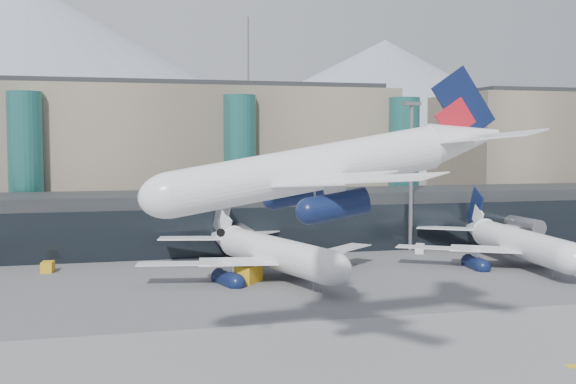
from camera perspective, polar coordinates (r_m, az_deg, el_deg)
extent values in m
plane|color=#515154|center=(72.44, 3.37, -11.12)|extent=(900.00, 900.00, 0.00)
cube|color=slate|center=(58.96, 8.00, -14.72)|extent=(400.00, 40.00, 0.04)
cube|color=black|center=(127.13, -4.68, -2.26)|extent=(170.00, 18.00, 10.00)
cube|color=black|center=(118.55, -3.94, -3.20)|extent=(170.00, 0.40, 8.00)
cylinder|color=slate|center=(116.48, -3.75, -3.23)|extent=(2.80, 14.00, 2.80)
cube|color=slate|center=(116.89, -3.75, -4.69)|extent=(1.20, 1.20, 2.40)
cylinder|color=slate|center=(134.98, 17.60, -2.41)|extent=(2.80, 14.00, 2.80)
cube|color=slate|center=(135.35, 17.58, -3.67)|extent=(1.20, 1.20, 2.40)
cube|color=gray|center=(156.60, -15.80, 2.46)|extent=(130.00, 30.00, 30.00)
cube|color=black|center=(156.97, -15.91, 8.12)|extent=(123.50, 28.00, 1.00)
cylinder|color=#256763|center=(141.24, -19.99, 1.80)|extent=(6.40, 6.40, 28.00)
cylinder|color=#256763|center=(143.08, -3.83, 2.07)|extent=(6.40, 6.40, 28.00)
cylinder|color=#256763|center=(153.48, 9.13, 2.16)|extent=(6.40, 6.40, 28.00)
cylinder|color=slate|center=(160.79, -3.16, 10.86)|extent=(0.40, 0.40, 16.00)
cone|color=gray|center=(449.61, -19.60, 8.43)|extent=(400.00, 400.00, 110.00)
cone|color=gray|center=(482.58, 7.65, 6.83)|extent=(340.00, 340.00, 85.00)
cylinder|color=slate|center=(125.74, 9.70, 1.06)|extent=(0.70, 0.70, 25.00)
cube|color=slate|center=(125.73, 9.77, 6.89)|extent=(3.00, 1.20, 0.60)
cylinder|color=white|center=(61.69, 3.12, 3.16)|extent=(23.24, 4.15, 3.84)
ellipsoid|color=white|center=(59.38, -7.67, 3.09)|extent=(5.43, 3.91, 3.84)
cone|color=white|center=(67.54, 15.34, 3.26)|extent=(6.68, 3.93, 3.84)
cube|color=white|center=(54.41, 7.33, 2.34)|extent=(11.93, 17.42, 0.19)
cylinder|color=#0D173C|center=(55.91, 5.31, 0.39)|extent=(4.67, 2.18, 2.11)
cube|color=white|center=(63.53, 17.37, 3.35)|extent=(6.89, 9.17, 0.15)
cube|color=white|center=(70.12, 2.45, 2.75)|extent=(12.27, 17.37, 0.19)
cylinder|color=#0D173C|center=(67.92, 1.84, 1.05)|extent=(4.67, 2.18, 2.11)
cube|color=white|center=(71.63, 13.53, 3.48)|extent=(7.05, 9.14, 0.15)
cube|color=#0D173C|center=(67.74, 15.63, 5.86)|extent=(5.74, 0.31, 6.76)
cube|color=red|center=(67.23, 14.87, 4.90)|extent=(3.84, 0.32, 3.70)
cylinder|color=slate|center=(59.94, -4.33, 0.74)|extent=(0.16, 0.16, 3.07)
cylinder|color=black|center=(60.03, -4.33, -0.55)|extent=(0.69, 0.25, 0.68)
cylinder|color=black|center=(59.98, 4.65, -0.55)|extent=(0.88, 0.35, 0.88)
cylinder|color=black|center=(64.36, 3.36, -0.23)|extent=(0.88, 0.35, 0.88)
cylinder|color=white|center=(101.03, -1.56, -3.91)|extent=(11.56, 27.06, 4.45)
ellipsoid|color=white|center=(89.61, 2.59, -4.93)|extent=(5.97, 7.20, 4.45)
cone|color=white|center=(116.32, -5.65, -2.76)|extent=(6.36, 8.59, 4.45)
cube|color=white|center=(107.62, 2.45, -3.81)|extent=(18.79, 17.46, 0.22)
cylinder|color=#0D173C|center=(105.46, 1.84, -5.22)|extent=(3.81, 5.83, 2.45)
cube|color=white|center=(118.62, -3.29, -2.51)|extent=(9.86, 9.67, 0.18)
cube|color=white|center=(98.69, -7.00, -4.56)|extent=(19.98, 9.53, 0.22)
cylinder|color=#0D173C|center=(98.60, -5.40, -5.89)|extent=(3.81, 5.83, 2.45)
cube|color=white|center=(114.18, -8.10, -2.80)|extent=(10.56, 5.87, 0.18)
cube|color=slate|center=(116.30, -5.74, -1.00)|extent=(2.06, 6.47, 7.83)
cube|color=white|center=(115.39, -5.50, -1.70)|extent=(1.50, 4.36, 4.28)
cylinder|color=slate|center=(93.46, 1.23, -6.36)|extent=(0.18, 0.18, 3.56)
cylinder|color=black|center=(93.76, 1.23, -7.29)|extent=(0.49, 0.84, 0.79)
cylinder|color=black|center=(104.02, -0.56, -6.16)|extent=(0.66, 1.08, 1.02)
cylinder|color=black|center=(101.52, -3.20, -6.42)|extent=(0.66, 1.08, 1.02)
cylinder|color=white|center=(116.01, 17.50, -3.10)|extent=(7.06, 26.78, 4.39)
ellipsoid|color=white|center=(104.40, 20.71, -3.95)|extent=(4.99, 6.56, 4.39)
cone|color=white|center=(131.36, 14.23, -2.12)|extent=(5.14, 7.97, 4.39)
cube|color=white|center=(122.17, 21.09, -3.17)|extent=(19.97, 12.27, 0.22)
cylinder|color=#0D173C|center=(120.05, 20.48, -4.36)|extent=(2.94, 5.51, 2.41)
cube|color=white|center=(133.48, 16.33, -1.97)|extent=(10.53, 7.21, 0.18)
cube|color=white|center=(114.01, 12.80, -3.50)|extent=(19.53, 15.22, 0.22)
cylinder|color=#0D173C|center=(113.78, 14.12, -4.67)|extent=(2.94, 5.51, 2.41)
cube|color=white|center=(129.37, 12.07, -2.08)|extent=(10.27, 8.62, 0.18)
cube|color=#0D173C|center=(131.38, 14.19, -0.58)|extent=(0.93, 6.54, 7.72)
cube|color=white|center=(130.45, 14.38, -1.19)|extent=(0.75, 4.39, 4.22)
cylinder|color=slate|center=(108.25, 19.64, -5.17)|extent=(0.18, 0.18, 3.51)
cylinder|color=black|center=(108.50, 19.62, -5.97)|extent=(0.36, 0.80, 0.78)
cylinder|color=black|center=(118.79, 18.36, -5.09)|extent=(0.49, 1.04, 1.00)
cylinder|color=black|center=(116.51, 16.04, -5.22)|extent=(0.49, 1.04, 1.00)
cube|color=gold|center=(110.55, -18.46, -5.63)|extent=(1.91, 2.79, 1.51)
cube|color=silver|center=(124.42, 10.38, -4.42)|extent=(2.53, 3.01, 1.52)
cube|color=silver|center=(104.39, 2.40, -6.06)|extent=(1.61, 2.31, 1.24)
cube|color=gold|center=(97.41, -3.13, -6.46)|extent=(4.40, 4.81, 2.38)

